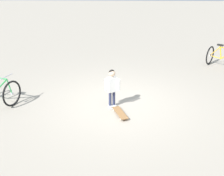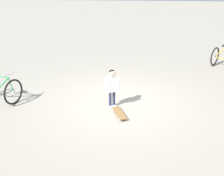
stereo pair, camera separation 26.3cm
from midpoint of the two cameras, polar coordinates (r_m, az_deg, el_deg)
ground_plane at (r=7.89m, az=0.31°, el=-3.00°), size 50.00×50.00×0.00m
child_person at (r=7.40m, az=-1.02°, el=0.74°), size 0.25×0.41×1.06m
skateboard at (r=7.24m, az=0.63°, el=-5.06°), size 0.73×0.42×0.07m
bicycle_near at (r=11.32m, az=20.97°, el=5.83°), size 1.22×1.28×0.85m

